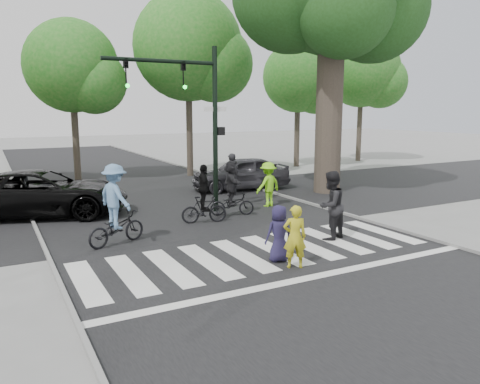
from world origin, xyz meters
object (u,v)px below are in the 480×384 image
object	(u,v)px
traffic_signal	(193,106)
cyclist_left	(116,210)
pedestrian_woman	(295,237)
pedestrian_child	(279,233)
cyclist_right	(232,191)
car_suv	(42,193)
pedestrian_adult	(330,205)
car_grey	(241,173)
cyclist_mid	(204,199)

from	to	relation	value
traffic_signal	cyclist_left	distance (m)	5.26
pedestrian_woman	cyclist_left	distance (m)	5.22
traffic_signal	pedestrian_child	bearing A→B (deg)	-92.65
cyclist_right	car_suv	xyz separation A→B (m)	(-6.04, 3.18, -0.07)
pedestrian_adult	cyclist_right	world-z (taller)	pedestrian_adult
pedestrian_woman	cyclist_right	xyz separation A→B (m)	(1.29, 5.76, 0.12)
car_grey	pedestrian_woman	bearing A→B (deg)	-13.96
pedestrian_woman	pedestrian_child	size ratio (longest dim) A/B	1.07
traffic_signal	pedestrian_child	xyz separation A→B (m)	(-0.28, -6.04, -3.18)
car_suv	car_grey	xyz separation A→B (m)	(8.91, 1.47, -0.04)
traffic_signal	pedestrian_adult	size ratio (longest dim) A/B	2.95
pedestrian_adult	cyclist_left	xyz separation A→B (m)	(-5.69, 2.43, -0.02)
pedestrian_adult	cyclist_left	world-z (taller)	cyclist_left
cyclist_mid	cyclist_left	bearing A→B (deg)	-160.24
pedestrian_adult	cyclist_right	distance (m)	4.30
cyclist_mid	car_suv	xyz separation A→B (m)	(-4.68, 3.74, 0.01)
traffic_signal	cyclist_right	world-z (taller)	traffic_signal
pedestrian_child	cyclist_right	bearing A→B (deg)	-99.34
cyclist_mid	traffic_signal	bearing A→B (deg)	78.76
pedestrian_child	cyclist_mid	distance (m)	4.59
traffic_signal	car_grey	size ratio (longest dim) A/B	1.30
pedestrian_woman	cyclist_mid	size ratio (longest dim) A/B	0.78
traffic_signal	car_suv	bearing A→B (deg)	155.28
cyclist_right	traffic_signal	bearing A→B (deg)	140.20
pedestrian_child	pedestrian_adult	world-z (taller)	pedestrian_adult
pedestrian_adult	pedestrian_woman	bearing A→B (deg)	14.62
pedestrian_child	cyclist_right	size ratio (longest dim) A/B	0.72
cyclist_left	car_grey	xyz separation A→B (m)	(7.47, 6.37, -0.21)
cyclist_mid	car_suv	world-z (taller)	cyclist_mid
pedestrian_adult	cyclist_left	distance (m)	6.18
cyclist_left	cyclist_right	distance (m)	4.90
pedestrian_adult	car_suv	distance (m)	10.23
cyclist_left	car_suv	xyz separation A→B (m)	(-1.45, 4.90, -0.17)
pedestrian_woman	cyclist_mid	distance (m)	5.20
traffic_signal	pedestrian_woman	xyz separation A→B (m)	(-0.22, -6.65, -3.12)
car_suv	cyclist_right	bearing A→B (deg)	-98.49
pedestrian_child	cyclist_left	size ratio (longest dim) A/B	0.63
traffic_signal	pedestrian_adult	bearing A→B (deg)	-66.76
pedestrian_woman	pedestrian_adult	xyz separation A→B (m)	(2.39, 1.61, 0.24)
cyclist_mid	car_grey	bearing A→B (deg)	50.87
cyclist_right	car_grey	world-z (taller)	cyclist_right
cyclist_right	car_suv	distance (m)	6.82
pedestrian_woman	cyclist_left	bearing A→B (deg)	-26.51
pedestrian_woman	car_grey	size ratio (longest dim) A/B	0.34
car_suv	car_grey	size ratio (longest dim) A/B	1.29
cyclist_left	cyclist_mid	world-z (taller)	cyclist_left
pedestrian_woman	cyclist_right	bearing A→B (deg)	-78.38
traffic_signal	cyclist_left	size ratio (longest dim) A/B	2.60
car_grey	cyclist_right	bearing A→B (deg)	-23.91
cyclist_right	pedestrian_child	bearing A→B (deg)	-104.67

